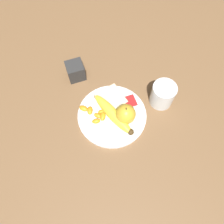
{
  "coord_description": "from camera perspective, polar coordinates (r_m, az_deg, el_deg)",
  "views": [
    {
      "loc": [
        -0.31,
        0.11,
        0.7
      ],
      "look_at": [
        0.0,
        0.0,
        0.03
      ],
      "focal_mm": 35.0,
      "sensor_mm": 36.0,
      "label": 1
    }
  ],
  "objects": [
    {
      "name": "orange_segment_3",
      "position": [
        0.76,
        -2.71,
        -0.01
      ],
      "size": [
        0.02,
        0.03,
        0.01
      ],
      "color": "orange",
      "rests_on": "plate"
    },
    {
      "name": "juice_glass",
      "position": [
        0.79,
        13.1,
        4.25
      ],
      "size": [
        0.08,
        0.08,
        0.09
      ],
      "color": "silver",
      "rests_on": "ground_plane"
    },
    {
      "name": "condiment_caddy",
      "position": [
        0.85,
        -9.51,
        10.57
      ],
      "size": [
        0.06,
        0.06,
        0.07
      ],
      "color": "#2D2D2D",
      "rests_on": "ground_plane"
    },
    {
      "name": "jam_packet",
      "position": [
        0.78,
        4.8,
        2.51
      ],
      "size": [
        0.05,
        0.04,
        0.02
      ],
      "color": "white",
      "rests_on": "plate"
    },
    {
      "name": "ground_plane",
      "position": [
        0.78,
        0.0,
        -1.05
      ],
      "size": [
        3.0,
        3.0,
        0.0
      ],
      "primitive_type": "plane",
      "color": "brown"
    },
    {
      "name": "bread_slice",
      "position": [
        0.78,
        -0.26,
        3.31
      ],
      "size": [
        0.11,
        0.11,
        0.02
      ],
      "color": "tan",
      "rests_on": "plate"
    },
    {
      "name": "apple",
      "position": [
        0.73,
        3.57,
        -0.54
      ],
      "size": [
        0.07,
        0.07,
        0.08
      ],
      "color": "gold",
      "rests_on": "plate"
    },
    {
      "name": "orange_segment_0",
      "position": [
        0.75,
        -4.16,
        -2.41
      ],
      "size": [
        0.02,
        0.03,
        0.02
      ],
      "color": "orange",
      "rests_on": "plate"
    },
    {
      "name": "banana",
      "position": [
        0.75,
        0.51,
        -0.56
      ],
      "size": [
        0.19,
        0.1,
        0.04
      ],
      "color": "yellow",
      "rests_on": "plate"
    },
    {
      "name": "plate",
      "position": [
        0.77,
        0.0,
        -0.79
      ],
      "size": [
        0.24,
        0.24,
        0.01
      ],
      "color": "white",
      "rests_on": "ground_plane"
    },
    {
      "name": "orange_segment_4",
      "position": [
        0.76,
        -3.76,
        -0.95
      ],
      "size": [
        0.03,
        0.03,
        0.02
      ],
      "color": "orange",
      "rests_on": "plate"
    },
    {
      "name": "orange_segment_5",
      "position": [
        0.75,
        -2.43,
        -1.15
      ],
      "size": [
        0.04,
        0.03,
        0.02
      ],
      "color": "orange",
      "rests_on": "plate"
    },
    {
      "name": "orange_segment_2",
      "position": [
        0.77,
        -5.79,
        0.4
      ],
      "size": [
        0.04,
        0.03,
        0.02
      ],
      "color": "orange",
      "rests_on": "plate"
    },
    {
      "name": "orange_segment_1",
      "position": [
        0.77,
        -7.46,
        0.95
      ],
      "size": [
        0.04,
        0.04,
        0.02
      ],
      "color": "orange",
      "rests_on": "plate"
    },
    {
      "name": "fork",
      "position": [
        0.76,
        0.42,
        -1.37
      ],
      "size": [
        0.12,
        0.15,
        0.0
      ],
      "rotation": [
        0.0,
        0.0,
        11.65
      ],
      "color": "silver",
      "rests_on": "plate"
    }
  ]
}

